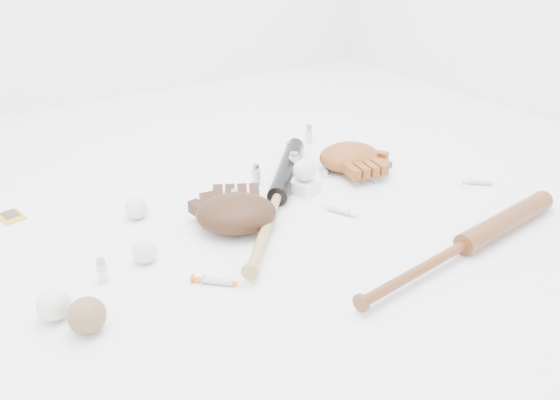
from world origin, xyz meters
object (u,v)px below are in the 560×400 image
glove_dark (236,213)px  pedestal (304,186)px  bat_wood (465,244)px  bat_dark (277,196)px

glove_dark → pedestal: (0.30, 0.08, -0.03)m
bat_wood → glove_dark: 0.64m
bat_wood → glove_dark: glove_dark is taller
bat_wood → bat_dark: bearing=111.9°
bat_dark → glove_dark: 0.19m
glove_dark → pedestal: bearing=44.0°
bat_dark → bat_wood: bat_dark is taller
bat_dark → pedestal: (0.12, 0.03, -0.01)m
glove_dark → pedestal: glove_dark is taller
bat_dark → glove_dark: glove_dark is taller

